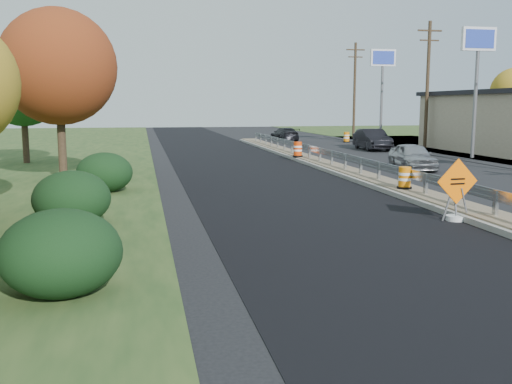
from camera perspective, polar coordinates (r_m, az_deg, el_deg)
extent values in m
plane|color=black|center=(18.90, 19.36, -1.74)|extent=(140.00, 140.00, 0.00)
cube|color=black|center=(26.68, -0.03, 1.68)|extent=(7.20, 120.00, 0.01)
cube|color=gray|center=(26.00, 10.40, 1.54)|extent=(1.60, 55.00, 0.18)
cube|color=brown|center=(25.99, 10.41, 1.79)|extent=(1.25, 55.00, 0.05)
cube|color=silver|center=(17.15, 22.84, -0.99)|extent=(0.10, 0.15, 0.70)
cube|color=silver|center=(18.81, 19.44, 0.00)|extent=(0.10, 0.15, 0.70)
cube|color=silver|center=(20.54, 16.61, 0.82)|extent=(0.10, 0.15, 0.70)
cube|color=silver|center=(22.31, 14.22, 1.52)|extent=(0.10, 0.15, 0.70)
cube|color=silver|center=(24.11, 12.19, 2.11)|extent=(0.10, 0.15, 0.70)
cube|color=silver|center=(25.95, 10.43, 2.61)|extent=(0.10, 0.15, 0.70)
cube|color=silver|center=(27.81, 8.91, 3.05)|extent=(0.10, 0.15, 0.70)
cube|color=silver|center=(29.68, 7.58, 3.43)|extent=(0.10, 0.15, 0.70)
cube|color=silver|center=(31.58, 6.41, 3.76)|extent=(0.10, 0.15, 0.70)
cube|color=silver|center=(33.48, 5.37, 4.05)|extent=(0.10, 0.15, 0.70)
cube|color=silver|center=(35.39, 4.44, 4.32)|extent=(0.10, 0.15, 0.70)
cube|color=silver|center=(37.32, 3.61, 4.55)|extent=(0.10, 0.15, 0.70)
cube|color=silver|center=(39.25, 2.86, 4.76)|extent=(0.10, 0.15, 0.70)
cube|color=silver|center=(41.19, 2.18, 4.95)|extent=(0.10, 0.15, 0.70)
cube|color=silver|center=(43.13, 1.56, 5.12)|extent=(0.10, 0.15, 0.70)
cube|color=silver|center=(45.08, 0.99, 5.27)|extent=(0.10, 0.15, 0.70)
cube|color=silver|center=(47.03, 0.47, 5.42)|extent=(0.10, 0.15, 0.70)
cube|color=silver|center=(48.99, -0.01, 5.55)|extent=(0.10, 0.15, 0.70)
cube|color=silver|center=(26.86, 9.66, 3.26)|extent=(0.04, 46.00, 0.34)
cube|color=silver|center=(26.86, 9.65, 3.09)|extent=(0.06, 46.00, 0.03)
cube|color=silver|center=(26.85, 9.66, 3.43)|extent=(0.06, 46.00, 0.03)
cube|color=black|center=(42.00, 19.81, 5.91)|extent=(0.08, 7.20, 2.20)
cylinder|color=slate|center=(37.75, 21.06, 8.32)|extent=(0.22, 0.22, 6.80)
cube|color=white|center=(37.96, 21.38, 14.06)|extent=(2.20, 0.25, 1.40)
cube|color=#263FB2|center=(37.96, 21.38, 14.06)|extent=(1.90, 0.30, 1.10)
cylinder|color=slate|center=(50.16, 12.44, 8.64)|extent=(0.22, 0.22, 6.80)
cube|color=white|center=(50.32, 12.58, 12.97)|extent=(2.20, 0.25, 1.40)
cube|color=#263FB2|center=(50.32, 12.58, 12.97)|extent=(1.90, 0.30, 1.10)
cylinder|color=#473523|center=(45.21, 16.76, 10.15)|extent=(0.26, 0.26, 9.40)
cube|color=#473523|center=(45.51, 16.99, 15.18)|extent=(1.90, 0.12, 0.12)
cube|color=#473523|center=(45.43, 16.95, 14.31)|extent=(1.50, 0.10, 0.10)
cylinder|color=#473523|center=(58.89, 9.82, 9.96)|extent=(0.26, 0.26, 9.40)
cube|color=#473523|center=(59.12, 9.93, 13.84)|extent=(1.90, 0.12, 0.12)
cube|color=#473523|center=(59.06, 9.91, 13.16)|extent=(1.50, 0.10, 0.10)
ellipsoid|color=black|center=(10.37, -18.93, -5.73)|extent=(2.09, 2.09, 1.52)
ellipsoid|color=black|center=(16.28, -17.94, -0.57)|extent=(2.09, 2.09, 1.52)
ellipsoid|color=black|center=(22.16, -14.92, 1.91)|extent=(2.09, 2.09, 1.52)
cylinder|color=#473523|center=(26.24, -18.84, 4.70)|extent=(0.36, 0.36, 3.30)
sphere|color=maroon|center=(26.24, -19.19, 11.74)|extent=(4.95, 4.95, 4.95)
cylinder|color=#473523|center=(34.62, -22.07, 5.02)|extent=(0.36, 0.36, 2.86)
sphere|color=#18481B|center=(34.58, -22.33, 9.64)|extent=(4.29, 4.29, 4.29)
cylinder|color=white|center=(17.17, 19.32, -2.49)|extent=(0.54, 0.54, 0.15)
cube|color=slate|center=(16.96, 18.60, -1.20)|extent=(0.32, 0.07, 0.93)
cube|color=slate|center=(17.24, 20.16, -1.13)|extent=(0.32, 0.07, 0.93)
cube|color=slate|center=(17.14, 19.31, -1.14)|extent=(0.06, 0.24, 0.95)
cube|color=#FF6C05|center=(17.00, 19.50, 1.01)|extent=(1.29, 0.14, 1.29)
cube|color=black|center=(16.98, 19.55, 1.23)|extent=(0.46, 0.05, 0.05)
cube|color=black|center=(16.99, 19.52, 0.78)|extent=(0.46, 0.05, 0.05)
cylinder|color=black|center=(21.59, 14.61, 0.43)|extent=(0.55, 0.55, 0.07)
cylinder|color=orange|center=(21.54, 14.65, 1.44)|extent=(0.44, 0.44, 0.76)
cylinder|color=white|center=(21.52, 14.66, 1.77)|extent=(0.45, 0.45, 0.10)
cylinder|color=white|center=(21.55, 14.64, 1.25)|extent=(0.45, 0.45, 0.10)
cylinder|color=black|center=(33.92, 4.19, 3.60)|extent=(0.60, 0.60, 0.08)
cylinder|color=#EA3E09|center=(33.88, 4.20, 4.31)|extent=(0.48, 0.48, 0.84)
cylinder|color=white|center=(33.87, 4.20, 4.55)|extent=(0.50, 0.50, 0.11)
cylinder|color=white|center=(33.89, 4.19, 4.18)|extent=(0.50, 0.50, 0.11)
cylinder|color=black|center=(51.35, 9.03, 4.98)|extent=(0.62, 0.62, 0.08)
cylinder|color=orange|center=(51.32, 9.04, 5.46)|extent=(0.49, 0.49, 0.86)
cylinder|color=white|center=(51.32, 9.04, 5.62)|extent=(0.51, 0.51, 0.11)
cylinder|color=white|center=(51.33, 9.04, 5.37)|extent=(0.51, 0.51, 0.11)
imported|color=#A5A6AA|center=(30.18, 15.39, 3.46)|extent=(2.09, 4.13, 1.35)
imported|color=black|center=(42.81, 11.55, 5.17)|extent=(1.95, 4.76, 1.53)
imported|color=black|center=(52.02, 2.88, 5.77)|extent=(1.95, 4.39, 1.25)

